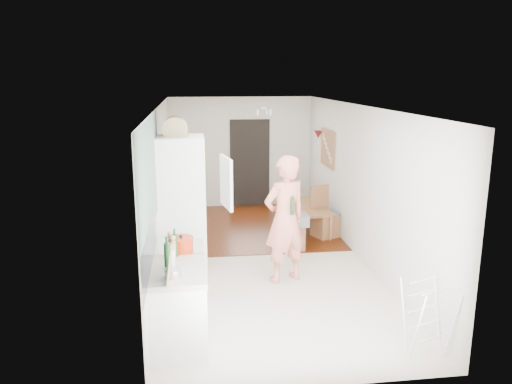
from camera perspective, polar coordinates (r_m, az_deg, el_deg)
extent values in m
cube|color=beige|center=(8.31, 0.77, -7.71)|extent=(3.20, 7.00, 0.01)
cube|color=#532608|center=(10.04, -0.73, -3.93)|extent=(3.20, 3.30, 0.01)
cube|color=slate|center=(5.81, -12.01, 1.84)|extent=(0.02, 3.00, 1.30)
cube|color=black|center=(5.46, -12.04, -6.51)|extent=(0.02, 1.90, 0.50)
cube|color=black|center=(11.41, -0.70, 3.29)|extent=(0.90, 0.04, 2.00)
cube|color=white|center=(5.72, -8.76, -13.25)|extent=(0.60, 0.90, 0.86)
cube|color=beige|center=(5.54, -8.93, -8.98)|extent=(0.62, 0.92, 0.06)
cube|color=white|center=(6.40, -8.63, -10.19)|extent=(0.60, 0.60, 0.88)
cube|color=#BBBBBE|center=(6.23, -8.78, -6.30)|extent=(0.60, 0.60, 0.04)
cube|color=white|center=(7.15, -8.43, -2.25)|extent=(0.66, 0.66, 2.15)
cube|color=white|center=(6.76, -3.43, 1.11)|extent=(0.14, 0.56, 0.70)
cube|color=white|center=(7.04, -6.04, 1.55)|extent=(0.02, 0.52, 0.66)
cube|color=tan|center=(10.05, 8.23, 4.98)|extent=(0.03, 0.90, 0.70)
cube|color=brown|center=(10.04, 8.14, 4.98)|extent=(0.00, 0.94, 0.74)
cone|color=maroon|center=(10.64, 7.12, 6.55)|extent=(0.18, 0.18, 0.16)
imported|color=#E77E6B|center=(7.17, 3.34, -1.85)|extent=(0.95, 0.80, 2.21)
imported|color=brown|center=(9.74, 5.53, -3.23)|extent=(0.77, 1.29, 0.44)
cube|color=gray|center=(8.62, 4.49, -3.14)|extent=(0.42, 0.42, 0.19)
cylinder|color=red|center=(6.03, -8.55, -5.91)|extent=(0.33, 0.33, 0.17)
cylinder|color=#BBBBBE|center=(5.31, -9.47, -9.09)|extent=(0.21, 0.21, 0.09)
cylinder|color=#1B3E1B|center=(7.06, 4.18, -1.58)|extent=(0.06, 0.06, 0.27)
cylinder|color=#1B3E1B|center=(5.46, -10.09, -7.28)|extent=(0.08, 0.08, 0.30)
cylinder|color=#1B3E1B|center=(5.85, -9.25, -6.04)|extent=(0.08, 0.08, 0.27)
cylinder|color=silver|center=(5.55, -9.66, -7.50)|extent=(0.09, 0.09, 0.20)
cylinder|color=tan|center=(5.80, -9.45, -6.49)|extent=(0.06, 0.06, 0.22)
cylinder|color=tan|center=(5.99, -9.78, -5.94)|extent=(0.06, 0.06, 0.20)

